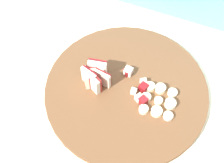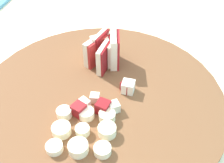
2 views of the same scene
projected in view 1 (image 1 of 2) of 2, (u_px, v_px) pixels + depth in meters
The scene contains 6 objects.
tiled_countertop at pixel (124, 159), 1.23m from camera, with size 1.56×0.71×0.89m.
tile_backsplash at pixel (160, 58), 1.25m from camera, with size 2.40×0.04×1.25m, color #5BA3C1.
cutting_board at pixel (126, 91), 0.87m from camera, with size 0.44×0.44×0.02m, color brown.
apple_wedge_fan at pixel (94, 76), 0.85m from camera, with size 0.08×0.07×0.07m.
apple_dice_pile at pixel (137, 85), 0.86m from camera, with size 0.10×0.10×0.02m.
banana_slice_rows at pixel (158, 100), 0.84m from camera, with size 0.10×0.10×0.02m.
Camera 1 is at (0.11, -0.38, 1.64)m, focal length 51.16 mm.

